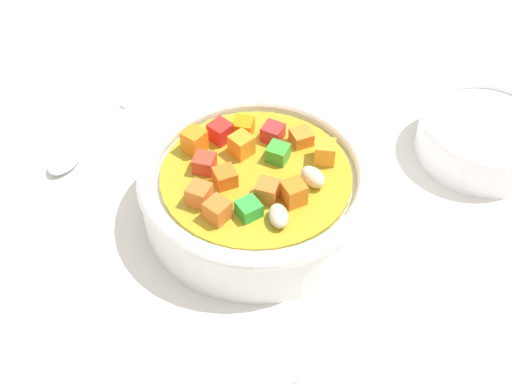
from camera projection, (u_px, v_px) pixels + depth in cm
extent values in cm
cube|color=silver|center=(256.00, 221.00, 50.38)|extent=(140.00, 140.00, 2.00)
cylinder|color=white|center=(256.00, 195.00, 48.34)|extent=(16.09, 16.09, 3.58)
torus|color=white|center=(256.00, 174.00, 46.75)|extent=(16.43, 16.43, 1.30)
cylinder|color=#AD9623|center=(256.00, 176.00, 46.89)|extent=(13.26, 13.26, 0.40)
cube|color=orange|center=(241.00, 145.00, 47.61)|extent=(1.45, 1.45, 1.54)
cube|color=orange|center=(194.00, 141.00, 47.81)|extent=(1.58, 1.58, 1.66)
cube|color=orange|center=(296.00, 191.00, 44.57)|extent=(1.76, 1.76, 1.57)
cube|color=green|center=(249.00, 209.00, 43.85)|extent=(1.66, 1.66, 1.02)
cube|color=red|center=(273.00, 133.00, 48.78)|extent=(1.78, 1.78, 1.15)
cube|color=green|center=(282.00, 156.00, 47.16)|extent=(1.81, 1.81, 1.13)
cube|color=red|center=(204.00, 163.00, 46.61)|extent=(1.94, 1.94, 1.18)
ellipsoid|color=beige|center=(278.00, 216.00, 43.46)|extent=(2.18, 2.33, 0.99)
cube|color=orange|center=(225.00, 177.00, 45.71)|extent=(1.82, 1.82, 1.17)
cube|color=orange|center=(325.00, 152.00, 47.13)|extent=(1.97, 1.97, 1.54)
cube|color=red|center=(220.00, 132.00, 48.66)|extent=(1.50, 1.50, 1.40)
cube|color=orange|center=(243.00, 127.00, 49.07)|extent=(1.94, 1.94, 1.27)
ellipsoid|color=beige|center=(313.00, 177.00, 45.65)|extent=(1.43, 2.07, 1.26)
cube|color=orange|center=(302.00, 138.00, 48.51)|extent=(1.83, 1.83, 1.00)
cube|color=orange|center=(199.00, 194.00, 44.47)|extent=(1.82, 1.82, 1.40)
cube|color=orange|center=(267.00, 191.00, 44.72)|extent=(1.89, 1.89, 1.34)
cube|color=orange|center=(218.00, 210.00, 43.51)|extent=(1.54, 1.54, 1.41)
cylinder|color=silver|center=(168.00, 59.00, 61.97)|extent=(14.13, 5.45, 0.66)
ellipsoid|color=silver|center=(65.00, 160.00, 52.60)|extent=(3.86, 3.00, 1.06)
cylinder|color=white|center=(484.00, 138.00, 52.99)|extent=(10.30, 10.30, 2.87)
torus|color=white|center=(489.00, 122.00, 51.79)|extent=(10.41, 10.41, 0.82)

